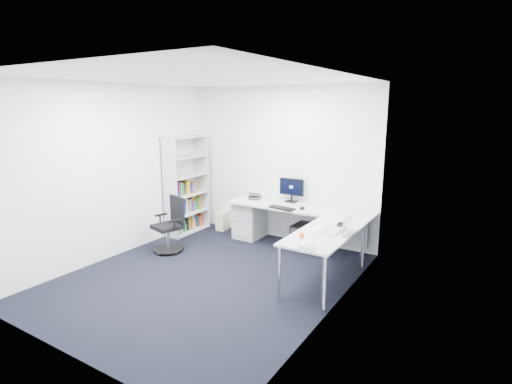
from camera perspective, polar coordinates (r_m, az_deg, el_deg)
The scene contains 22 objects.
ground at distance 5.75m, azimuth -6.93°, elevation -12.03°, with size 4.20×4.20×0.00m, color black.
ceiling at distance 5.26m, azimuth -7.71°, elevation 15.89°, with size 4.20×4.20×0.00m, color white.
wall_back at distance 7.07m, azimuth 3.44°, elevation 4.05°, with size 3.60×0.02×2.70m, color white.
wall_front at distance 3.98m, azimuth -26.63°, elevation -3.72°, with size 3.60×0.02×2.70m, color white.
wall_left at distance 6.61m, azimuth -19.57°, elevation 2.78°, with size 0.02×4.20×2.70m, color white.
wall_right at distance 4.46m, azimuth 11.04°, elevation -1.03°, with size 0.02×4.20×2.70m, color white.
l_desk at distance 6.44m, azimuth 4.69°, elevation -5.84°, with size 2.47×1.38×0.72m, color #BBBDBD, non-canonical shape.
drawer_pedestal at distance 7.28m, azimuth -0.84°, elevation -3.84°, with size 0.44×0.55×0.68m, color #BBBDBD.
bookshelf at distance 7.55m, azimuth -9.93°, elevation 1.00°, with size 0.35×0.91×1.82m, color silver, non-canonical shape.
task_chair at distance 6.67m, azimuth -12.56°, elevation -4.64°, with size 0.51×0.51×0.90m, color black, non-canonical shape.
black_pc_tower at distance 6.82m, azimuth 6.33°, elevation -6.21°, with size 0.19×0.42×0.41m, color black.
beige_pc_tower at distance 7.81m, azimuth -4.62°, elevation -3.98°, with size 0.17×0.38×0.36m, color beige.
power_strip at distance 6.88m, azimuth 9.29°, elevation -7.74°, with size 0.39×0.07×0.04m, color white.
monitor at distance 6.90m, azimuth 5.07°, elevation 0.30°, with size 0.44×0.14×0.43m, color black, non-canonical shape.
black_keyboard at distance 6.48m, azimuth 3.73°, elevation -2.30°, with size 0.45×0.16×0.02m, color black.
mouse at distance 6.48m, azimuth 6.62°, elevation -2.31°, with size 0.06×0.11×0.03m, color black.
desk_phone at distance 7.10m, azimuth -0.18°, elevation -0.54°, with size 0.18×0.18×0.13m, color #2C2C2F, non-canonical shape.
laptop at distance 5.40m, azimuth 10.60°, elevation -4.15°, with size 0.37×0.36×0.26m, color silver, non-canonical shape.
white_keyboard at distance 5.48m, azimuth 8.87°, elevation -5.20°, with size 0.11×0.39×0.01m, color white.
headphones at distance 5.69m, azimuth 11.94°, elevation -4.47°, with size 0.12×0.19×0.05m, color black, non-canonical shape.
orange_fruit at distance 5.11m, azimuth 6.54°, elevation -6.11°, with size 0.07×0.07×0.07m, color orange.
tissue_box at distance 4.70m, azimuth 7.32°, elevation -7.77°, with size 0.11×0.21×0.07m, color white.
Camera 1 is at (3.31, -4.07, 2.36)m, focal length 28.00 mm.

